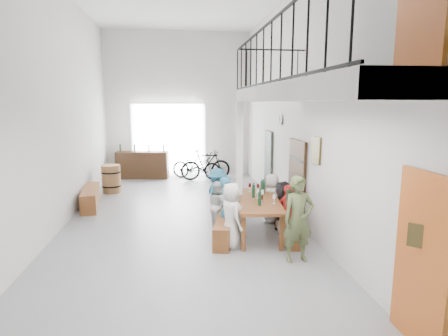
{
  "coord_description": "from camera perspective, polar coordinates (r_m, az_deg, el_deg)",
  "views": [
    {
      "loc": [
        -0.07,
        -8.65,
        2.86
      ],
      "look_at": [
        0.95,
        -0.5,
        1.41
      ],
      "focal_mm": 30.0,
      "sensor_mm": 36.0,
      "label": 1
    }
  ],
  "objects": [
    {
      "name": "floor",
      "position": [
        9.11,
        -6.38,
        -8.37
      ],
      "size": [
        12.0,
        12.0,
        0.0
      ],
      "primitive_type": "plane",
      "color": "gray",
      "rests_on": "ground"
    },
    {
      "name": "room_walls",
      "position": [
        8.68,
        -6.85,
        14.51
      ],
      "size": [
        12.0,
        12.0,
        12.0
      ],
      "color": "silver",
      "rests_on": "ground"
    },
    {
      "name": "gateway_portal",
      "position": [
        14.67,
        -8.39,
        4.17
      ],
      "size": [
        2.8,
        0.08,
        2.8
      ],
      "primitive_type": "cube",
      "color": "white",
      "rests_on": "ground"
    },
    {
      "name": "right_wall_decor",
      "position": [
        7.41,
        14.93,
        0.98
      ],
      "size": [
        0.07,
        8.28,
        5.07
      ],
      "color": "#AC4C17",
      "rests_on": "ground"
    },
    {
      "name": "balcony",
      "position": [
        5.89,
        13.48,
        10.73
      ],
      "size": [
        1.52,
        5.62,
        4.0
      ],
      "color": "white",
      "rests_on": "ground"
    },
    {
      "name": "tasting_table",
      "position": [
        8.16,
        5.21,
        -5.35
      ],
      "size": [
        1.13,
        2.25,
        0.79
      ],
      "rotation": [
        0.0,
        0.0,
        -0.12
      ],
      "color": "brown",
      "rests_on": "ground"
    },
    {
      "name": "bench_inner",
      "position": [
        8.2,
        0.23,
        -8.71
      ],
      "size": [
        0.76,
        2.04,
        0.46
      ],
      "primitive_type": "cube",
      "rotation": [
        0.0,
        0.0,
        -0.22
      ],
      "color": "brown",
      "rests_on": "ground"
    },
    {
      "name": "bench_wall",
      "position": [
        8.38,
        9.34,
        -8.45
      ],
      "size": [
        0.48,
        1.99,
        0.45
      ],
      "primitive_type": "cube",
      "rotation": [
        0.0,
        0.0,
        -0.11
      ],
      "color": "brown",
      "rests_on": "ground"
    },
    {
      "name": "tableware",
      "position": [
        8.27,
        5.57,
        -3.55
      ],
      "size": [
        0.39,
        1.27,
        0.35
      ],
      "color": "black",
      "rests_on": "tasting_table"
    },
    {
      "name": "side_bench",
      "position": [
        11.02,
        -19.69,
        -4.27
      ],
      "size": [
        0.66,
        1.87,
        0.51
      ],
      "primitive_type": "cube",
      "rotation": [
        0.0,
        0.0,
        0.14
      ],
      "color": "brown",
      "rests_on": "ground"
    },
    {
      "name": "oak_barrel",
      "position": [
        12.49,
        -16.8,
        -1.59
      ],
      "size": [
        0.6,
        0.6,
        0.89
      ],
      "color": "brown",
      "rests_on": "ground"
    },
    {
      "name": "serving_counter",
      "position": [
        14.55,
        -12.31,
        0.47
      ],
      "size": [
        1.99,
        0.76,
        1.02
      ],
      "primitive_type": "cube",
      "rotation": [
        0.0,
        0.0,
        -0.12
      ],
      "color": "#341F0D",
      "rests_on": "ground"
    },
    {
      "name": "counter_bottles",
      "position": [
        14.46,
        -12.41,
        3.01
      ],
      "size": [
        1.69,
        0.24,
        0.28
      ],
      "color": "black",
      "rests_on": "serving_counter"
    },
    {
      "name": "guest_left_a",
      "position": [
        7.44,
        1.11,
        -7.24
      ],
      "size": [
        0.59,
        0.74,
        1.31
      ],
      "primitive_type": "imported",
      "rotation": [
        0.0,
        0.0,
        1.87
      ],
      "color": "white",
      "rests_on": "ground"
    },
    {
      "name": "guest_left_b",
      "position": [
        7.98,
        0.49,
        -6.0
      ],
      "size": [
        0.39,
        0.53,
        1.32
      ],
      "primitive_type": "imported",
      "rotation": [
        0.0,
        0.0,
        1.4
      ],
      "color": "teal",
      "rests_on": "ground"
    },
    {
      "name": "guest_left_c",
      "position": [
        8.53,
        -0.88,
        -5.67
      ],
      "size": [
        0.56,
        0.64,
        1.11
      ],
      "primitive_type": "imported",
      "rotation": [
        0.0,
        0.0,
        1.87
      ],
      "color": "white",
      "rests_on": "ground"
    },
    {
      "name": "guest_left_d",
      "position": [
        8.92,
        -1.01,
        -4.25
      ],
      "size": [
        0.73,
        0.97,
        1.33
      ],
      "primitive_type": "imported",
      "rotation": [
        0.0,
        0.0,
        1.87
      ],
      "color": "teal",
      "rests_on": "ground"
    },
    {
      "name": "guest_right_a",
      "position": [
        7.88,
        9.67,
        -6.79
      ],
      "size": [
        0.53,
        0.77,
        1.21
      ],
      "primitive_type": "imported",
      "rotation": [
        0.0,
        0.0,
        -1.2
      ],
      "color": "red",
      "rests_on": "ground"
    },
    {
      "name": "guest_right_b",
      "position": [
        8.38,
        8.89,
        -5.89
      ],
      "size": [
        0.41,
        1.1,
        1.17
      ],
      "primitive_type": "imported",
      "rotation": [
        0.0,
        0.0,
        -1.63
      ],
      "color": "black",
      "rests_on": "ground"
    },
    {
      "name": "guest_right_c",
      "position": [
        9.04,
        7.3,
        -4.62
      ],
      "size": [
        0.58,
        0.68,
        1.18
      ],
      "primitive_type": "imported",
      "rotation": [
        0.0,
        0.0,
        -1.98
      ],
      "color": "white",
      "rests_on": "ground"
    },
    {
      "name": "host_standing",
      "position": [
        6.9,
        11.26,
        -7.66
      ],
      "size": [
        0.61,
        0.43,
        1.58
      ],
      "primitive_type": "imported",
      "rotation": [
        0.0,
        0.0,
        0.1
      ],
      "color": "#4C5731",
      "rests_on": "ground"
    },
    {
      "name": "potted_plant",
      "position": [
        10.01,
        7.77,
        -5.54
      ],
      "size": [
        0.44,
        0.41,
        0.39
      ],
      "primitive_type": "imported",
      "rotation": [
        0.0,
        0.0,
        0.36
      ],
      "color": "#1C541F",
      "rests_on": "ground"
    },
    {
      "name": "bicycle_near",
      "position": [
        14.13,
        -4.21,
        0.36
      ],
      "size": [
        2.03,
        1.38,
        1.01
      ],
      "primitive_type": "imported",
      "rotation": [
        0.0,
        0.0,
        1.16
      ],
      "color": "black",
      "rests_on": "ground"
    },
    {
      "name": "bicycle_far",
      "position": [
        13.92,
        -2.81,
        0.49
      ],
      "size": [
        1.93,
        0.78,
        1.13
      ],
      "primitive_type": "imported",
      "rotation": [
        0.0,
        0.0,
        1.71
      ],
      "color": "black",
      "rests_on": "ground"
    }
  ]
}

